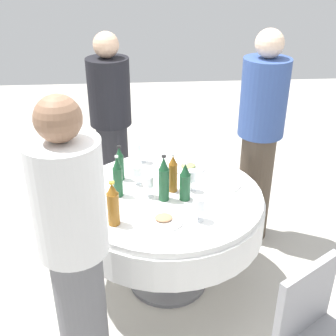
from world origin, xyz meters
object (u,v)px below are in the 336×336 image
wine_glass_near (192,176)px  plate_south (188,167)px  bottle_dark_green_near (185,182)px  bottle_amber_left (113,205)px  bottle_dark_green_east (164,179)px  wine_glass_left (137,172)px  person_far (75,252)px  wine_glass_front (141,148)px  chair_east (318,335)px  bottle_amber_rear (173,174)px  person_outer (111,126)px  plate_right (223,184)px  wine_glass_right (199,205)px  plate_mid (164,220)px  wine_glass_east (148,182)px  dining_table (168,213)px  bottle_dark_green_far (120,164)px  person_rear (260,138)px  bottle_dark_green_outer (118,177)px

wine_glass_near → plate_south: bearing=87.2°
bottle_dark_green_near → bottle_amber_left: bottle_amber_left is taller
bottle_amber_left → bottle_dark_green_east: bearing=39.0°
wine_glass_left → person_far: (-0.31, -0.87, 0.04)m
wine_glass_front → person_far: bearing=-106.0°
wine_glass_front → bottle_dark_green_near: bearing=-64.1°
person_far → chair_east: (1.16, -0.28, -0.35)m
bottle_amber_rear → person_outer: size_ratio=0.17×
plate_right → person_far: person_far is taller
wine_glass_left → chair_east: wine_glass_left is taller
wine_glass_near → wine_glass_right: (0.00, -0.34, 0.00)m
plate_mid → person_far: bearing=-138.0°
wine_glass_east → wine_glass_right: bearing=-45.8°
wine_glass_left → plate_right: 0.58m
wine_glass_near → chair_east: 1.19m
plate_south → dining_table: bearing=-117.0°
plate_right → bottle_dark_green_far: bearing=168.8°
plate_mid → wine_glass_front: bearing=98.3°
wine_glass_near → bottle_dark_green_far: bearing=157.7°
bottle_dark_green_east → chair_east: (0.68, -0.94, -0.37)m
bottle_dark_green_near → wine_glass_east: bearing=167.9°
bottle_amber_left → person_rear: size_ratio=0.17×
bottle_dark_green_outer → chair_east: bottle_dark_green_outer is taller
wine_glass_east → wine_glass_front: (-0.04, 0.50, 0.00)m
wine_glass_east → plate_mid: 0.31m
bottle_amber_left → wine_glass_east: bearing=54.1°
bottle_dark_green_east → bottle_dark_green_far: bearing=134.5°
wine_glass_east → plate_south: bearing=50.7°
wine_glass_front → person_rear: (0.90, 0.05, 0.03)m
bottle_dark_green_far → plate_right: 0.71m
bottle_amber_rear → bottle_dark_green_east: 0.12m
bottle_dark_green_far → person_far: bearing=-101.6°
bottle_amber_rear → bottle_amber_left: 0.51m
wine_glass_east → person_outer: person_outer is taller
wine_glass_east → chair_east: 1.29m
plate_right → wine_glass_front: bearing=144.3°
wine_glass_front → person_outer: size_ratio=0.09×
bottle_amber_rear → wine_glass_right: bottle_amber_rear is taller
bottle_amber_left → person_rear: (1.07, 0.84, 0.01)m
plate_right → wine_glass_left: bearing=174.2°
bottle_dark_green_far → person_outer: size_ratio=0.16×
wine_glass_near → person_far: bearing=-131.4°
wine_glass_right → person_rear: person_rear is taller
bottle_dark_green_far → plate_right: bottle_dark_green_far is taller
wine_glass_left → wine_glass_east: 0.18m
wine_glass_right → plate_south: (0.01, 0.66, -0.10)m
wine_glass_right → dining_table: bearing=116.1°
bottle_amber_left → chair_east: 1.26m
bottle_dark_green_outer → plate_mid: bottle_dark_green_outer is taller
chair_east → wine_glass_east: bearing=-84.4°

